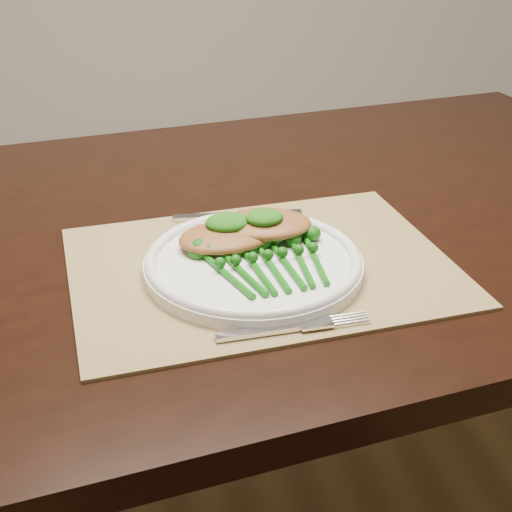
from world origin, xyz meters
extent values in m
plane|color=brown|center=(0.00, 0.00, 0.00)|extent=(4.00, 4.00, 0.00)
cube|color=black|center=(-0.11, -0.12, 0.73)|extent=(1.72, 1.14, 0.04)
cube|color=olive|center=(-0.09, -0.27, 0.75)|extent=(0.52, 0.40, 0.00)
cylinder|color=white|center=(-0.10, -0.28, 0.76)|extent=(0.28, 0.28, 0.02)
torus|color=white|center=(-0.10, -0.28, 0.77)|extent=(0.27, 0.27, 0.01)
cube|color=silver|center=(-0.15, -0.12, 0.76)|extent=(0.08, 0.02, 0.01)
cube|color=silver|center=(-0.06, -0.13, 0.76)|extent=(0.12, 0.03, 0.00)
cube|color=silver|center=(-0.12, -0.43, 0.76)|extent=(0.10, 0.02, 0.01)
ellipsoid|color=brown|center=(-0.13, -0.24, 0.78)|extent=(0.14, 0.10, 0.03)
ellipsoid|color=brown|center=(-0.08, -0.22, 0.79)|extent=(0.14, 0.10, 0.03)
ellipsoid|color=#11480A|center=(-0.13, -0.23, 0.80)|extent=(0.06, 0.05, 0.02)
ellipsoid|color=#11480A|center=(-0.08, -0.23, 0.80)|extent=(0.05, 0.04, 0.02)
camera|label=1|loc=(-0.24, -1.06, 1.20)|focal=50.00mm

